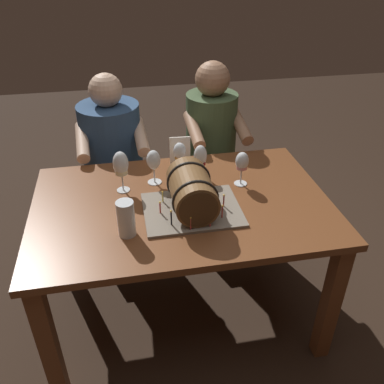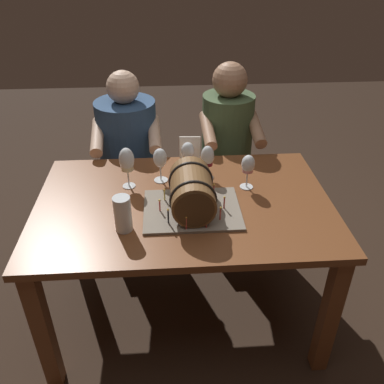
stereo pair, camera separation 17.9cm
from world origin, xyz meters
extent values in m
plane|color=#332319|center=(0.00, 0.00, 0.00)|extent=(8.00, 8.00, 0.00)
cube|color=brown|center=(0.00, 0.00, 0.72)|extent=(1.38, 0.90, 0.03)
cube|color=brown|center=(-0.63, -0.39, 0.35)|extent=(0.07, 0.07, 0.70)
cube|color=brown|center=(0.63, -0.39, 0.35)|extent=(0.07, 0.07, 0.70)
cube|color=brown|center=(-0.63, 0.39, 0.35)|extent=(0.07, 0.07, 0.70)
cube|color=brown|center=(0.63, 0.39, 0.35)|extent=(0.07, 0.07, 0.70)
cube|color=gray|center=(0.03, -0.08, 0.74)|extent=(0.43, 0.34, 0.01)
cylinder|color=brown|center=(0.03, -0.08, 0.84)|extent=(0.19, 0.30, 0.19)
cylinder|color=#46301B|center=(0.03, -0.23, 0.84)|extent=(0.17, 0.00, 0.17)
cylinder|color=#46301B|center=(0.03, 0.07, 0.84)|extent=(0.17, 0.00, 0.17)
torus|color=black|center=(0.03, -0.16, 0.84)|extent=(0.20, 0.01, 0.20)
torus|color=black|center=(0.03, 0.00, 0.84)|extent=(0.20, 0.01, 0.20)
cylinder|color=#D64C47|center=(0.18, -0.09, 0.77)|extent=(0.01, 0.01, 0.05)
sphere|color=#F9C64C|center=(0.18, -0.09, 0.81)|extent=(0.01, 0.01, 0.01)
cylinder|color=#D64C47|center=(0.14, 0.02, 0.77)|extent=(0.01, 0.01, 0.05)
sphere|color=#F9C64C|center=(0.14, 0.02, 0.81)|extent=(0.01, 0.01, 0.01)
cylinder|color=#EAD666|center=(0.08, 0.07, 0.78)|extent=(0.01, 0.01, 0.06)
sphere|color=#F9C64C|center=(0.08, 0.07, 0.81)|extent=(0.01, 0.01, 0.01)
cylinder|color=#EAD666|center=(0.00, 0.07, 0.77)|extent=(0.01, 0.01, 0.05)
sphere|color=#F9C64C|center=(0.00, 0.07, 0.81)|extent=(0.01, 0.01, 0.01)
cylinder|color=#EAD666|center=(-0.09, 0.00, 0.77)|extent=(0.01, 0.01, 0.05)
sphere|color=#F9C64C|center=(-0.09, 0.00, 0.80)|extent=(0.01, 0.01, 0.01)
cylinder|color=#D64C47|center=(-0.11, -0.09, 0.77)|extent=(0.01, 0.01, 0.05)
sphere|color=#F9C64C|center=(-0.11, -0.09, 0.80)|extent=(0.01, 0.01, 0.01)
cylinder|color=black|center=(-0.07, -0.18, 0.78)|extent=(0.01, 0.01, 0.06)
sphere|color=#F9C64C|center=(-0.07, -0.18, 0.82)|extent=(0.01, 0.01, 0.01)
cylinder|color=#D64C47|center=(0.00, -0.23, 0.78)|extent=(0.01, 0.01, 0.05)
sphere|color=#F9C64C|center=(0.00, -0.23, 0.81)|extent=(0.01, 0.01, 0.01)
cylinder|color=#D64C47|center=(0.08, -0.22, 0.77)|extent=(0.01, 0.01, 0.05)
sphere|color=#F9C64C|center=(0.08, -0.22, 0.81)|extent=(0.01, 0.01, 0.01)
cylinder|color=#D64C47|center=(0.15, -0.17, 0.78)|extent=(0.01, 0.01, 0.05)
sphere|color=#F9C64C|center=(0.15, -0.17, 0.81)|extent=(0.01, 0.01, 0.01)
cylinder|color=white|center=(0.32, 0.10, 0.74)|extent=(0.06, 0.06, 0.00)
cylinder|color=white|center=(0.32, 0.10, 0.78)|extent=(0.01, 0.01, 0.08)
ellipsoid|color=white|center=(0.32, 0.10, 0.87)|extent=(0.06, 0.06, 0.09)
cylinder|color=pink|center=(0.32, 0.10, 0.84)|extent=(0.05, 0.05, 0.03)
cylinder|color=white|center=(-0.26, 0.15, 0.74)|extent=(0.06, 0.06, 0.00)
cylinder|color=white|center=(-0.26, 0.15, 0.78)|extent=(0.01, 0.01, 0.09)
ellipsoid|color=white|center=(-0.26, 0.15, 0.89)|extent=(0.07, 0.07, 0.12)
cylinder|color=beige|center=(-0.26, 0.15, 0.85)|extent=(0.06, 0.06, 0.04)
cylinder|color=white|center=(-0.11, 0.20, 0.74)|extent=(0.07, 0.07, 0.00)
cylinder|color=white|center=(-0.11, 0.20, 0.78)|extent=(0.01, 0.01, 0.07)
ellipsoid|color=white|center=(-0.11, 0.20, 0.86)|extent=(0.07, 0.07, 0.10)
cylinder|color=white|center=(0.04, 0.27, 0.74)|extent=(0.07, 0.07, 0.00)
cylinder|color=white|center=(0.04, 0.27, 0.78)|extent=(0.01, 0.01, 0.08)
ellipsoid|color=white|center=(0.04, 0.27, 0.86)|extent=(0.07, 0.07, 0.09)
cylinder|color=#C6842D|center=(0.04, 0.27, 0.84)|extent=(0.05, 0.05, 0.03)
cylinder|color=white|center=(0.13, 0.21, 0.74)|extent=(0.07, 0.07, 0.00)
cylinder|color=white|center=(0.13, 0.21, 0.77)|extent=(0.01, 0.01, 0.07)
ellipsoid|color=white|center=(0.13, 0.21, 0.86)|extent=(0.07, 0.07, 0.11)
cylinder|color=maroon|center=(0.13, 0.21, 0.83)|extent=(0.05, 0.05, 0.03)
cylinder|color=white|center=(-0.26, -0.20, 0.82)|extent=(0.07, 0.07, 0.16)
cylinder|color=#C6842D|center=(-0.26, -0.20, 0.79)|extent=(0.07, 0.07, 0.12)
cylinder|color=white|center=(-0.26, -0.20, 0.86)|extent=(0.07, 0.07, 0.01)
cube|color=silver|center=(0.05, 0.37, 0.82)|extent=(0.11, 0.02, 0.16)
cube|color=#1B2D46|center=(-0.31, 0.73, 0.23)|extent=(0.34, 0.32, 0.45)
cylinder|color=#2D4C75|center=(-0.31, 0.73, 0.71)|extent=(0.38, 0.38, 0.51)
sphere|color=beige|center=(-0.31, 0.73, 1.05)|extent=(0.19, 0.19, 0.19)
cylinder|color=beige|center=(-0.14, 0.61, 0.81)|extent=(0.09, 0.31, 0.14)
cylinder|color=beige|center=(-0.47, 0.59, 0.81)|extent=(0.09, 0.31, 0.14)
cube|color=#2A3A24|center=(0.31, 0.73, 0.23)|extent=(0.34, 0.32, 0.45)
cylinder|color=#47603D|center=(0.31, 0.73, 0.72)|extent=(0.33, 0.33, 0.54)
sphere|color=#A87A5B|center=(0.31, 0.73, 1.08)|extent=(0.21, 0.21, 0.21)
cylinder|color=#A87A5B|center=(0.46, 0.60, 0.83)|extent=(0.08, 0.31, 0.14)
cylinder|color=#A87A5B|center=(0.17, 0.59, 0.83)|extent=(0.08, 0.31, 0.14)
camera|label=1|loc=(-0.25, -1.57, 1.80)|focal=38.21mm
camera|label=2|loc=(-0.07, -1.59, 1.80)|focal=38.21mm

